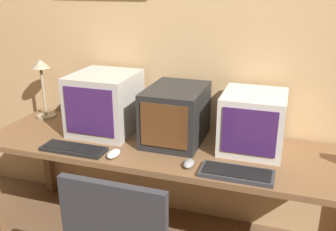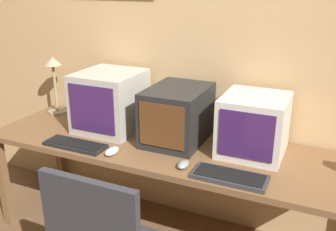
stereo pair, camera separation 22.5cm
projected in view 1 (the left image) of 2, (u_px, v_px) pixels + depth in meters
wall_back at (186, 39)px, 2.46m from camera, size 8.00×0.08×2.60m
desk at (168, 155)px, 2.34m from camera, size 2.36×0.69×0.71m
monitor_left at (105, 103)px, 2.48m from camera, size 0.40×0.43×0.40m
monitor_center at (176, 114)px, 2.34m from camera, size 0.34×0.47×0.34m
monitor_right at (253, 122)px, 2.22m from camera, size 0.36×0.40×0.35m
keyboard_main at (74, 149)px, 2.24m from camera, size 0.40×0.14×0.03m
keyboard_side at (237, 173)px, 1.96m from camera, size 0.38×0.17×0.03m
mouse_near_keyboard at (114, 154)px, 2.17m from camera, size 0.07×0.12×0.03m
mouse_far_corner at (189, 163)px, 2.05m from camera, size 0.06×0.10×0.04m
desk_lamp at (42, 77)px, 2.70m from camera, size 0.14×0.14×0.43m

